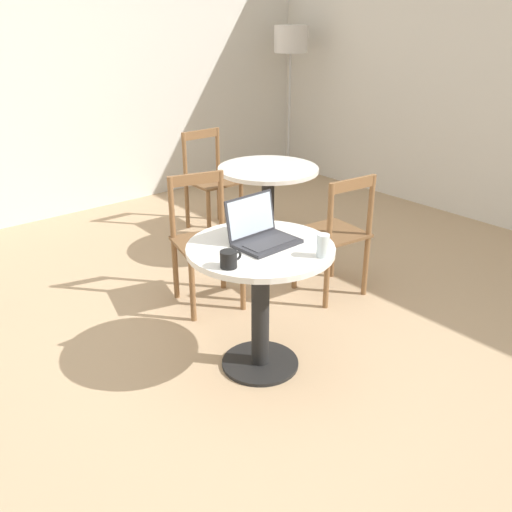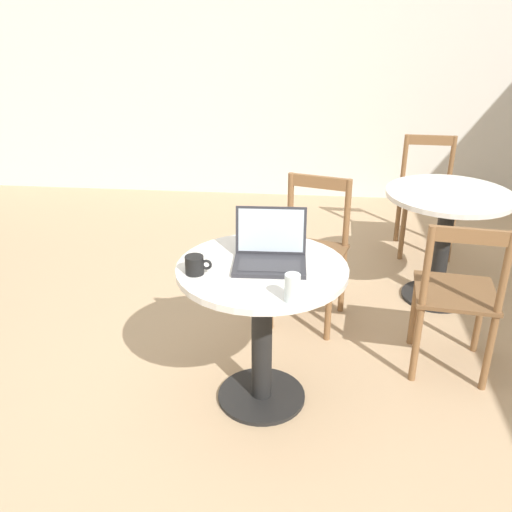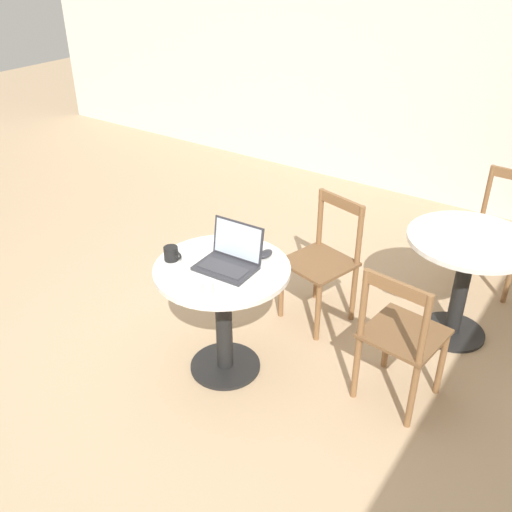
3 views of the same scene
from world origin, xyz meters
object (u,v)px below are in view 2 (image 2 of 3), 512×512
cafe_table_near (262,303)px  mug (195,265)px  chair_near_back (311,252)px  chair_mid_back (426,195)px  laptop (270,254)px  chair_mid_front (456,297)px  drinking_glass (292,288)px  mouse (295,243)px  cafe_table_mid (446,222)px

cafe_table_near → mug: bearing=-160.4°
chair_near_back → chair_mid_back: bearing=52.5°
laptop → chair_mid_back: bearing=61.3°
cafe_table_near → chair_mid_back: chair_mid_back is taller
cafe_table_near → chair_mid_front: bearing=19.3°
chair_mid_front → chair_mid_back: 1.56m
cafe_table_near → laptop: bearing=42.4°
chair_near_back → drinking_glass: 1.14m
mug → cafe_table_near: bearing=19.6°
drinking_glass → mug: bearing=155.0°
chair_mid_back → laptop: size_ratio=2.61×
cafe_table_near → chair_near_back: bearing=75.1°
laptop → cafe_table_near: bearing=-137.6°
mouse → chair_mid_back: bearing=61.0°
chair_near_back → chair_mid_back: 1.37m
drinking_glass → laptop: bearing=109.0°
chair_near_back → laptop: 0.85m
cafe_table_mid → mug: mug is taller
laptop → drinking_glass: (0.11, -0.32, 0.01)m
chair_mid_front → laptop: bearing=-161.8°
chair_mid_front → laptop: 1.00m
cafe_table_mid → chair_near_back: 0.87m
chair_near_back → chair_mid_back: size_ratio=1.00×
cafe_table_near → drinking_glass: size_ratio=6.65×
chair_mid_back → laptop: bearing=-118.7°
chair_near_back → chair_mid_front: size_ratio=1.00×
cafe_table_mid → chair_mid_front: bearing=-96.6°
chair_near_back → mug: chair_near_back is taller
chair_mid_back → mug: chair_mid_back is taller
cafe_table_near → chair_mid_front: chair_mid_front is taller
cafe_table_mid → mug: 1.78m
chair_near_back → drinking_glass: chair_near_back is taller
chair_near_back → chair_mid_front: bearing=-33.1°
chair_mid_front → chair_mid_back: same height
chair_near_back → mouse: bearing=-98.0°
chair_mid_front → mouse: size_ratio=8.41×
drinking_glass → chair_mid_back: bearing=67.4°
cafe_table_mid → laptop: 1.48m
cafe_table_near → cafe_table_mid: bearing=47.3°
laptop → mug: bearing=-157.5°
chair_mid_front → mug: size_ratio=7.33×
cafe_table_near → drinking_glass: 0.40m
chair_near_back → mug: size_ratio=7.33×
cafe_table_mid → mug: size_ratio=6.55×
cafe_table_mid → mouse: bearing=-135.5°
cafe_table_mid → mouse: (-0.89, -0.87, 0.20)m
cafe_table_near → chair_mid_front: (0.93, 0.32, -0.10)m
laptop → mouse: laptop is taller
mouse → chair_mid_front: bearing=6.7°
cafe_table_mid → laptop: laptop is taller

